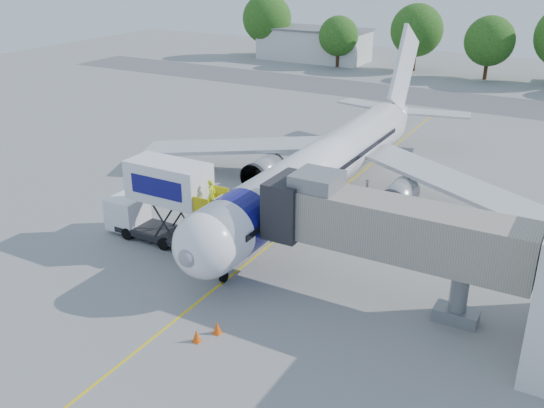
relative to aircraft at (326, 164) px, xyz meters
The scene contains 14 objects.
ground 5.07m from the aircraft, 90.00° to the right, with size 160.00×160.00×0.00m, color gray.
guidance_line 5.06m from the aircraft, 90.00° to the right, with size 0.15×70.00×0.01m, color yellow.
taxiway_strip 37.99m from the aircraft, 90.00° to the left, with size 120.00×10.00×0.01m, color #59595B.
aircraft is the anchor object (origin of this frame).
jet_bridge 13.77m from the aircraft, 54.30° to the right, with size 13.90×3.20×6.60m.
catering_hiloader 12.77m from the aircraft, 119.38° to the right, with size 8.50×2.44×5.50m.
ground_tug 19.69m from the aircraft, 85.23° to the right, with size 3.62×2.23×1.36m.
safety_cone_a 19.31m from the aircraft, 83.91° to the right, with size 0.42×0.42×0.67m.
safety_cone_b 18.34m from the aircraft, 82.05° to the right, with size 0.43×0.43×0.68m.
outbuilding_left 62.50m from the aircraft, 116.61° to the left, with size 18.40×8.40×5.30m.
tree_a 65.77m from the aircraft, 123.66° to the left, with size 8.32×8.32×10.61m.
tree_b 56.30m from the aircraft, 112.82° to the left, with size 6.22×6.22×7.93m.
tree_c 55.64m from the aircraft, 100.60° to the left, with size 7.87×7.87×10.04m.
tree_d 53.15m from the aircraft, 89.09° to the left, with size 7.02×7.02×8.96m.
Camera 1 is at (17.20, -34.35, 17.56)m, focal length 40.00 mm.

